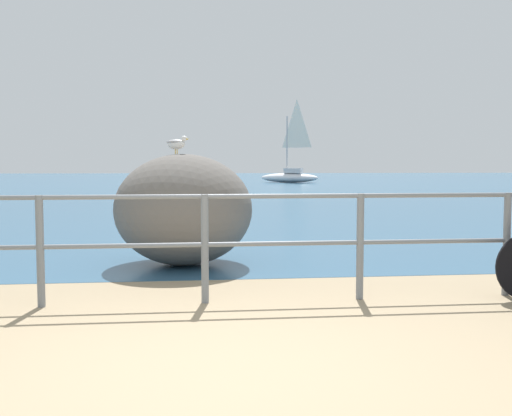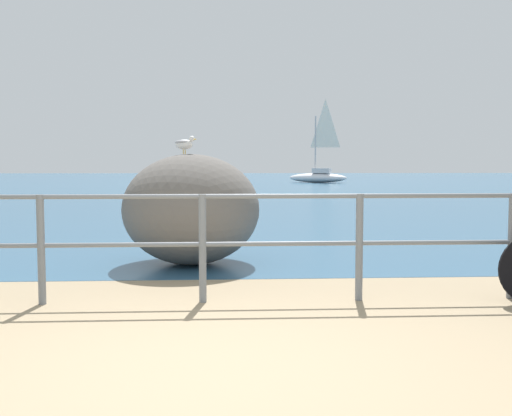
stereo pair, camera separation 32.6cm
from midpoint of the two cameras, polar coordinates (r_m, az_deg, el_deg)
ground_plane at (r=23.69m, az=-6.41°, el=0.86°), size 120.00×120.00×0.10m
sea_surface at (r=51.63m, az=-6.39°, el=2.68°), size 120.00×90.00×0.01m
promenade_railing at (r=5.56m, az=-6.62°, el=-2.59°), size 9.00×0.07×1.02m
breakwater_boulder_main at (r=7.73m, az=-8.18°, el=-0.16°), size 1.78×1.83×1.43m
seagull at (r=7.78m, az=-8.86°, el=6.17°), size 0.33×0.23×0.23m
sailboat at (r=44.23m, az=3.10°, el=3.37°), size 4.53×3.09×6.16m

